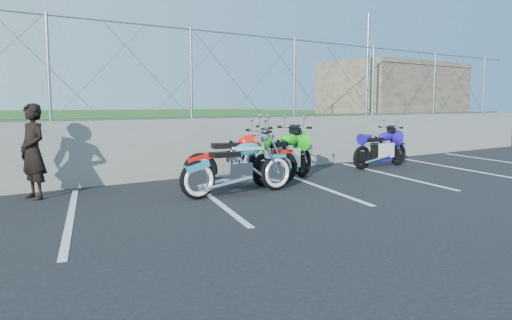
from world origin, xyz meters
TOP-DOWN VIEW (x-y plane):
  - ground at (0.00, 0.00)m, footprint 90.00×90.00m
  - retaining_wall at (0.00, 3.50)m, footprint 30.00×0.22m
  - grass_field at (0.00, 13.50)m, footprint 30.00×20.00m
  - stone_building at (10.50, 5.50)m, footprint 5.00×3.00m
  - chain_link_fence at (0.00, 3.50)m, footprint 28.00×0.03m
  - sign_pole at (7.20, 3.90)m, footprint 0.08×0.08m
  - parking_lines at (1.20, 1.00)m, footprint 18.29×4.31m
  - cruiser_turquoise at (0.58, 0.99)m, footprint 2.32×0.73m
  - naked_orange at (1.14, 1.69)m, footprint 2.29×0.95m
  - sportbike_green at (2.23, 1.73)m, footprint 2.13×0.90m
  - sportbike_blue at (5.73, 2.06)m, footprint 2.00×0.71m
  - person_standing at (-2.51, 2.72)m, footprint 0.54×0.68m

SIDE VIEW (x-z plane):
  - ground at x=0.00m, z-range 0.00..0.00m
  - parking_lines at x=1.20m, z-range 0.00..0.01m
  - sportbike_blue at x=5.73m, z-range -0.07..0.97m
  - cruiser_turquoise at x=0.58m, z-range -0.11..1.04m
  - sportbike_green at x=2.23m, z-range -0.08..1.06m
  - naked_orange at x=1.14m, z-range -0.09..1.10m
  - retaining_wall at x=0.00m, z-range 0.00..1.30m
  - grass_field at x=0.00m, z-range 0.00..1.30m
  - person_standing at x=-2.51m, z-range 0.00..1.63m
  - stone_building at x=10.50m, z-range 1.30..3.10m
  - chain_link_fence at x=0.00m, z-range 1.30..3.30m
  - sign_pole at x=7.20m, z-range 1.30..4.30m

